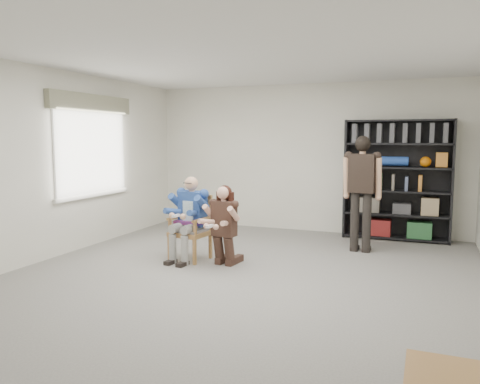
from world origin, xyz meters
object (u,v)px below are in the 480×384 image
at_px(armchair, 190,228).
at_px(kneeling_woman, 223,226).
at_px(bookshelf, 397,180).
at_px(standing_man, 361,195).
at_px(seated_man, 190,218).

bearing_deg(armchair, kneeling_woman, -4.27).
distance_m(armchair, bookshelf, 3.79).
relative_size(kneeling_woman, bookshelf, 0.54).
xyz_separation_m(kneeling_woman, bookshelf, (2.15, 2.69, 0.48)).
xyz_separation_m(armchair, bookshelf, (2.73, 2.57, 0.57)).
distance_m(armchair, standing_man, 2.70).
height_order(bookshelf, standing_man, bookshelf).
bearing_deg(kneeling_woman, seated_man, 175.73).
distance_m(seated_man, standing_man, 2.68).
bearing_deg(bookshelf, armchair, -136.75).
distance_m(kneeling_woman, bookshelf, 3.47).
bearing_deg(standing_man, armchair, -143.39).
height_order(armchair, seated_man, seated_man).
height_order(seated_man, standing_man, standing_man).
relative_size(seated_man, standing_man, 0.68).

